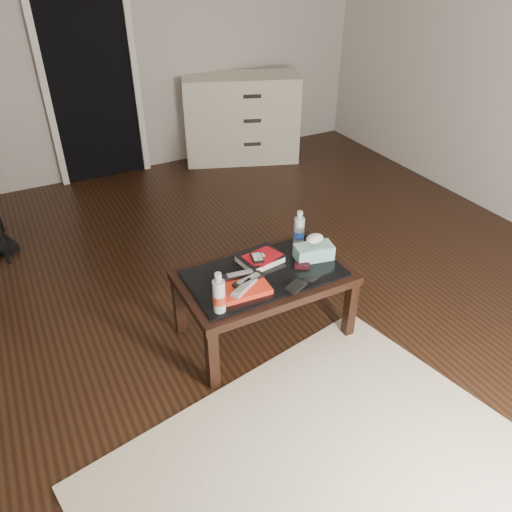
{
  "coord_description": "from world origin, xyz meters",
  "views": [
    {
      "loc": [
        -1.26,
        -2.52,
        2.15
      ],
      "look_at": [
        -0.13,
        -0.36,
        0.55
      ],
      "focal_mm": 35.0,
      "sensor_mm": 36.0,
      "label": 1
    }
  ],
  "objects_px": {
    "coffee_table": "(264,281)",
    "dresser": "(241,118)",
    "water_bottle_left": "(219,292)",
    "water_bottle_right": "(299,228)",
    "tissue_box": "(314,252)",
    "textbook": "(260,258)"
  },
  "relations": [
    {
      "from": "coffee_table",
      "to": "dresser",
      "type": "xyz_separation_m",
      "value": [
        1.15,
        2.65,
        0.05
      ]
    },
    {
      "from": "coffee_table",
      "to": "water_bottle_left",
      "type": "height_order",
      "value": "water_bottle_left"
    },
    {
      "from": "water_bottle_right",
      "to": "water_bottle_left",
      "type": "bearing_deg",
      "value": -152.72
    },
    {
      "from": "coffee_table",
      "to": "dresser",
      "type": "relative_size",
      "value": 0.77
    },
    {
      "from": "tissue_box",
      "to": "water_bottle_left",
      "type": "bearing_deg",
      "value": -153.94
    },
    {
      "from": "coffee_table",
      "to": "tissue_box",
      "type": "relative_size",
      "value": 4.35
    },
    {
      "from": "water_bottle_left",
      "to": "coffee_table",
      "type": "bearing_deg",
      "value": 27.41
    },
    {
      "from": "textbook",
      "to": "tissue_box",
      "type": "relative_size",
      "value": 1.09
    },
    {
      "from": "dresser",
      "to": "coffee_table",
      "type": "bearing_deg",
      "value": -92.81
    },
    {
      "from": "tissue_box",
      "to": "textbook",
      "type": "bearing_deg",
      "value": 170.04
    },
    {
      "from": "coffee_table",
      "to": "water_bottle_right",
      "type": "relative_size",
      "value": 4.2
    },
    {
      "from": "water_bottle_left",
      "to": "tissue_box",
      "type": "xyz_separation_m",
      "value": [
        0.71,
        0.19,
        -0.07
      ]
    },
    {
      "from": "coffee_table",
      "to": "tissue_box",
      "type": "xyz_separation_m",
      "value": [
        0.34,
        -0.0,
        0.11
      ]
    },
    {
      "from": "dresser",
      "to": "textbook",
      "type": "relative_size",
      "value": 5.2
    },
    {
      "from": "dresser",
      "to": "tissue_box",
      "type": "xyz_separation_m",
      "value": [
        -0.81,
        -2.66,
        0.06
      ]
    },
    {
      "from": "textbook",
      "to": "coffee_table",
      "type": "bearing_deg",
      "value": -113.55
    },
    {
      "from": "coffee_table",
      "to": "water_bottle_left",
      "type": "relative_size",
      "value": 4.2
    },
    {
      "from": "water_bottle_left",
      "to": "water_bottle_right",
      "type": "xyz_separation_m",
      "value": [
        0.72,
        0.37,
        0.0
      ]
    },
    {
      "from": "dresser",
      "to": "textbook",
      "type": "height_order",
      "value": "dresser"
    },
    {
      "from": "coffee_table",
      "to": "dresser",
      "type": "bearing_deg",
      "value": 66.49
    },
    {
      "from": "dresser",
      "to": "tissue_box",
      "type": "distance_m",
      "value": 2.78
    },
    {
      "from": "dresser",
      "to": "textbook",
      "type": "bearing_deg",
      "value": -93.17
    }
  ]
}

